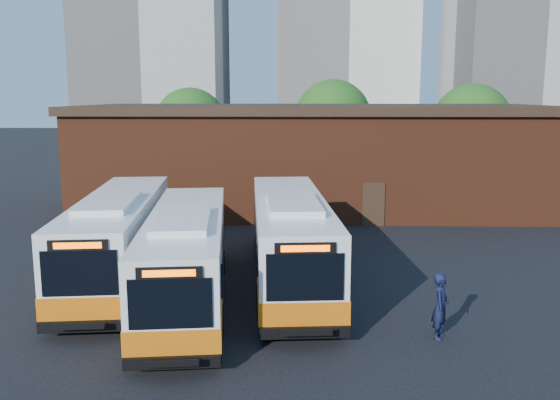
{
  "coord_description": "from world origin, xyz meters",
  "views": [
    {
      "loc": [
        -1.24,
        -17.57,
        7.03
      ],
      "look_at": [
        -1.81,
        4.35,
        3.13
      ],
      "focal_mm": 38.0,
      "sensor_mm": 36.0,
      "label": 1
    }
  ],
  "objects_px": {
    "transit_worker": "(441,306)",
    "bus_midwest": "(187,259)",
    "bus_west": "(119,240)",
    "bus_mideast": "(290,242)"
  },
  "relations": [
    {
      "from": "transit_worker",
      "to": "bus_midwest",
      "type": "bearing_deg",
      "value": 91.41
    },
    {
      "from": "bus_midwest",
      "to": "transit_worker",
      "type": "height_order",
      "value": "bus_midwest"
    },
    {
      "from": "bus_west",
      "to": "bus_midwest",
      "type": "height_order",
      "value": "bus_west"
    },
    {
      "from": "bus_west",
      "to": "bus_mideast",
      "type": "bearing_deg",
      "value": -7.92
    },
    {
      "from": "bus_mideast",
      "to": "transit_worker",
      "type": "height_order",
      "value": "bus_mideast"
    },
    {
      "from": "bus_mideast",
      "to": "transit_worker",
      "type": "xyz_separation_m",
      "value": [
        4.43,
        -5.25,
        -0.57
      ]
    },
    {
      "from": "bus_west",
      "to": "transit_worker",
      "type": "height_order",
      "value": "bus_west"
    },
    {
      "from": "bus_west",
      "to": "transit_worker",
      "type": "bearing_deg",
      "value": -32.47
    },
    {
      "from": "bus_west",
      "to": "bus_mideast",
      "type": "relative_size",
      "value": 0.99
    },
    {
      "from": "bus_midwest",
      "to": "transit_worker",
      "type": "relative_size",
      "value": 6.17
    }
  ]
}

